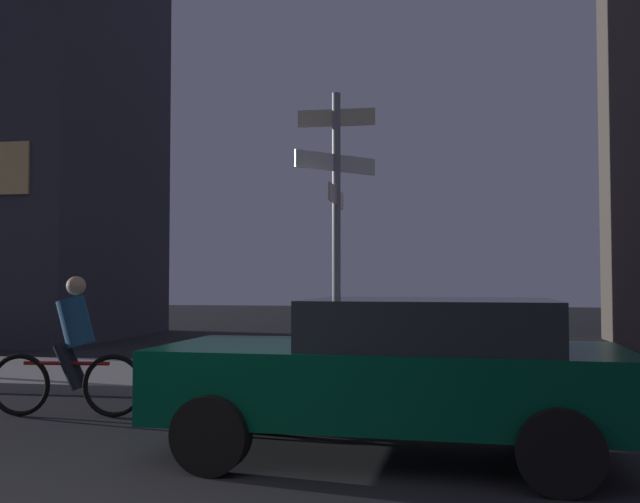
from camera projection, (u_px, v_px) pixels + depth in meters
name	position (u px, v px, depth m)	size (l,w,h in m)	color
sidewalk_kerb	(287.00, 379.00, 10.86)	(40.00, 3.16, 0.14)	#9E9991
signpost	(336.00, 213.00, 10.02)	(1.10, 1.31, 4.06)	gray
car_far_trailing	(399.00, 370.00, 6.35)	(4.23, 2.17, 1.40)	#05472D
cyclist	(71.00, 351.00, 8.21)	(1.82, 0.36, 1.61)	black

